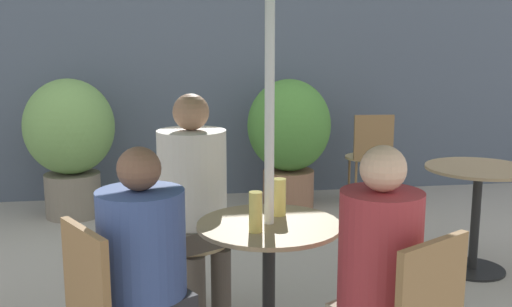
% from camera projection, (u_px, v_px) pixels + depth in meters
% --- Properties ---
extents(storefront_wall, '(10.00, 0.06, 3.00)m').
position_uv_depth(storefront_wall, '(186.00, 45.00, 5.81)').
color(storefront_wall, '#4C5666').
rests_on(storefront_wall, ground_plane).
extents(cafe_table_near, '(0.66, 0.66, 0.72)m').
position_uv_depth(cafe_table_near, '(269.00, 267.00, 2.78)').
color(cafe_table_near, black).
rests_on(cafe_table_near, ground_plane).
extents(cafe_table_far, '(0.70, 0.70, 0.72)m').
position_uv_depth(cafe_table_far, '(477.00, 196.00, 3.99)').
color(cafe_table_far, black).
rests_on(cafe_table_far, ground_plane).
extents(bistro_chair_0, '(0.48, 0.49, 0.87)m').
position_uv_depth(bistro_chair_0, '(180.00, 223.00, 3.37)').
color(bistro_chair_0, tan).
rests_on(bistro_chair_0, ground_plane).
extents(bistro_chair_3, '(0.43, 0.44, 0.87)m').
position_uv_depth(bistro_chair_3, '(370.00, 150.00, 5.60)').
color(bistro_chair_3, tan).
rests_on(bistro_chair_3, ground_plane).
extents(seated_person_0, '(0.45, 0.46, 1.27)m').
position_uv_depth(seated_person_0, '(194.00, 192.00, 3.22)').
color(seated_person_0, brown).
rests_on(seated_person_0, ground_plane).
extents(seated_person_1, '(0.43, 0.42, 1.15)m').
position_uv_depth(seated_person_1, '(146.00, 262.00, 2.36)').
color(seated_person_1, '#2D2D33').
rests_on(seated_person_1, ground_plane).
extents(seated_person_2, '(0.38, 0.39, 1.17)m').
position_uv_depth(seated_person_2, '(376.00, 268.00, 2.25)').
color(seated_person_2, gray).
rests_on(seated_person_2, ground_plane).
extents(beer_glass_0, '(0.07, 0.07, 0.18)m').
position_uv_depth(beer_glass_0, '(279.00, 197.00, 2.85)').
color(beer_glass_0, '#DBC65B').
rests_on(beer_glass_0, cafe_table_near).
extents(beer_glass_1, '(0.06, 0.06, 0.18)m').
position_uv_depth(beer_glass_1, '(256.00, 212.00, 2.60)').
color(beer_glass_1, '#DBC65B').
rests_on(beer_glass_1, cafe_table_near).
extents(potted_plant_0, '(0.78, 0.78, 1.22)m').
position_uv_depth(potted_plant_0, '(70.00, 137.00, 5.22)').
color(potted_plant_0, slate).
rests_on(potted_plant_0, ground_plane).
extents(potted_plant_1, '(0.77, 0.77, 1.20)m').
position_uv_depth(potted_plant_1, '(289.00, 134.00, 5.52)').
color(potted_plant_1, '#93664C').
rests_on(potted_plant_1, ground_plane).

